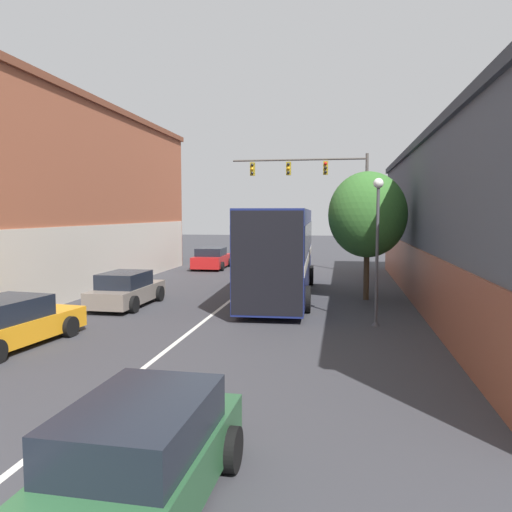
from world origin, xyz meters
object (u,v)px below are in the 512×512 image
(hatchback_foreground, at_px, (134,466))
(parked_car_left_near, at_px, (126,290))
(parked_car_left_mid, at_px, (6,324))
(street_tree_near, at_px, (367,215))
(bus, at_px, (281,248))
(parked_car_left_far, at_px, (212,259))
(street_lamp, at_px, (377,240))
(traffic_signal_gantry, at_px, (322,185))

(hatchback_foreground, distance_m, parked_car_left_near, 14.21)
(parked_car_left_mid, relative_size, street_tree_near, 0.88)
(bus, xyz_separation_m, parked_car_left_near, (-5.69, -3.44, -1.48))
(parked_car_left_far, bearing_deg, street_lamp, -149.81)
(parked_car_left_near, distance_m, traffic_signal_gantry, 14.89)
(street_tree_near, bearing_deg, bus, 175.81)
(parked_car_left_mid, height_order, traffic_signal_gantry, traffic_signal_gantry)
(parked_car_left_far, bearing_deg, parked_car_left_mid, 176.77)
(parked_car_left_mid, distance_m, parked_car_left_far, 19.82)
(parked_car_left_far, distance_m, street_lamp, 18.29)
(hatchback_foreground, bearing_deg, bus, 2.32)
(parked_car_left_mid, bearing_deg, parked_car_left_far, 5.29)
(bus, distance_m, parked_car_left_far, 11.78)
(parked_car_left_near, distance_m, parked_car_left_mid, 6.27)
(traffic_signal_gantry, bearing_deg, parked_car_left_near, -120.29)
(traffic_signal_gantry, height_order, street_tree_near, traffic_signal_gantry)
(parked_car_left_mid, xyz_separation_m, street_lamp, (10.13, 4.38, 2.15))
(hatchback_foreground, bearing_deg, street_tree_near, -10.61)
(parked_car_left_near, bearing_deg, parked_car_left_mid, 174.61)
(hatchback_foreground, relative_size, street_tree_near, 0.83)
(bus, xyz_separation_m, parked_car_left_far, (-5.83, 10.13, -1.47))
(parked_car_left_far, distance_m, traffic_signal_gantry, 8.75)
(bus, height_order, parked_car_left_mid, bus)
(bus, xyz_separation_m, traffic_signal_gantry, (1.45, 8.76, 3.19))
(hatchback_foreground, relative_size, parked_car_left_near, 1.09)
(parked_car_left_mid, xyz_separation_m, parked_car_left_far, (0.54, 19.81, 0.02))
(parked_car_left_far, bearing_deg, bus, -151.77)
(street_lamp, bearing_deg, parked_car_left_mid, -156.60)
(street_lamp, relative_size, street_tree_near, 0.88)
(bus, xyz_separation_m, street_tree_near, (3.68, -0.27, 1.46))
(bus, bearing_deg, parked_car_left_near, 118.81)
(traffic_signal_gantry, distance_m, street_tree_near, 9.47)
(street_lamp, distance_m, street_tree_near, 5.09)
(hatchback_foreground, distance_m, traffic_signal_gantry, 25.57)
(hatchback_foreground, height_order, parked_car_left_near, hatchback_foreground)
(bus, height_order, parked_car_left_far, bus)
(bus, distance_m, street_tree_near, 3.97)
(traffic_signal_gantry, bearing_deg, street_tree_near, -76.08)
(parked_car_left_mid, distance_m, street_lamp, 11.24)
(parked_car_left_mid, distance_m, traffic_signal_gantry, 20.57)
(parked_car_left_mid, distance_m, street_tree_near, 14.08)
(parked_car_left_near, xyz_separation_m, street_tree_near, (9.37, 3.17, 2.94))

